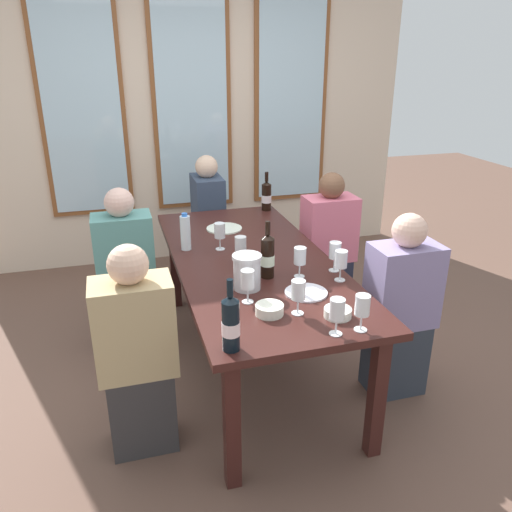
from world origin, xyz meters
TOP-DOWN VIEW (x-y plane):
  - ground_plane at (0.00, 0.00)m, footprint 12.00×12.00m
  - back_wall_with_windows at (0.00, 2.05)m, footprint 4.12×0.10m
  - dining_table at (0.00, 0.00)m, footprint 0.92×2.10m
  - white_plate_0 at (-0.04, 0.58)m, footprint 0.25×0.25m
  - white_plate_1 at (0.14, -0.54)m, footprint 0.22×0.22m
  - metal_pitcher at (-0.14, -0.40)m, footprint 0.16×0.16m
  - wine_bottle_0 at (-0.36, -0.95)m, footprint 0.08×0.08m
  - wine_bottle_1 at (0.01, -0.28)m, footprint 0.08×0.08m
  - wine_bottle_2 at (0.38, 0.94)m, footprint 0.08×0.08m
  - tasting_bowl_0 at (-0.11, -0.70)m, footprint 0.14×0.14m
  - tasting_bowl_1 at (0.19, -0.82)m, footprint 0.13×0.13m
  - water_bottle at (-0.36, 0.26)m, footprint 0.06×0.06m
  - wine_glass_0 at (0.18, -0.33)m, footprint 0.07×0.07m
  - wine_glass_1 at (0.02, -0.73)m, footprint 0.07×0.07m
  - wine_glass_2 at (-0.15, 0.20)m, footprint 0.07×0.07m
  - wine_glass_3 at (-0.18, -0.55)m, footprint 0.07×0.07m
  - wine_glass_4 at (0.12, -0.96)m, footprint 0.07×0.07m
  - wine_glass_5 at (0.40, -0.31)m, footprint 0.07×0.07m
  - wine_glass_6 at (0.24, -0.96)m, footprint 0.07×0.07m
  - wine_glass_7 at (0.38, -0.44)m, footprint 0.07×0.07m
  - wine_glass_8 at (-0.09, -0.07)m, footprint 0.07×0.07m
  - seated_person_0 at (-0.74, 0.49)m, footprint 0.38×0.24m
  - seated_person_1 at (0.74, 0.52)m, footprint 0.38×0.24m
  - seated_person_2 at (-0.74, -0.56)m, footprint 0.38×0.24m
  - seated_person_3 at (0.74, -0.50)m, footprint 0.38×0.24m
  - seated_person_4 at (0.00, 1.40)m, footprint 0.24×0.38m

SIDE VIEW (x-z plane):
  - ground_plane at x=0.00m, z-range 0.00..0.00m
  - seated_person_0 at x=-0.74m, z-range -0.03..1.08m
  - seated_person_1 at x=0.74m, z-range -0.03..1.08m
  - seated_person_2 at x=-0.74m, z-range -0.03..1.08m
  - seated_person_3 at x=0.74m, z-range -0.03..1.08m
  - seated_person_4 at x=0.00m, z-range -0.03..1.08m
  - dining_table at x=0.00m, z-range 0.29..1.03m
  - white_plate_0 at x=-0.04m, z-range 0.74..0.75m
  - white_plate_1 at x=0.14m, z-range 0.74..0.75m
  - tasting_bowl_1 at x=0.19m, z-range 0.74..0.78m
  - tasting_bowl_0 at x=-0.11m, z-range 0.74..0.79m
  - metal_pitcher at x=-0.14m, z-range 0.74..0.93m
  - water_bottle at x=-0.36m, z-range 0.73..0.97m
  - wine_bottle_2 at x=0.38m, z-range 0.70..1.01m
  - wine_glass_7 at x=0.38m, z-range 0.77..0.94m
  - wine_glass_2 at x=-0.15m, z-range 0.77..0.94m
  - wine_glass_5 at x=0.40m, z-range 0.77..0.94m
  - wine_glass_4 at x=0.12m, z-range 0.77..0.94m
  - wine_glass_3 at x=-0.18m, z-range 0.77..0.94m
  - wine_glass_0 at x=0.18m, z-range 0.77..0.94m
  - wine_glass_1 at x=0.02m, z-range 0.77..0.95m
  - wine_glass_6 at x=0.24m, z-range 0.77..0.95m
  - wine_glass_8 at x=-0.09m, z-range 0.77..0.95m
  - wine_bottle_0 at x=-0.36m, z-range 0.70..1.03m
  - wine_bottle_1 at x=0.01m, z-range 0.70..1.03m
  - back_wall_with_windows at x=0.00m, z-range 0.00..2.90m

